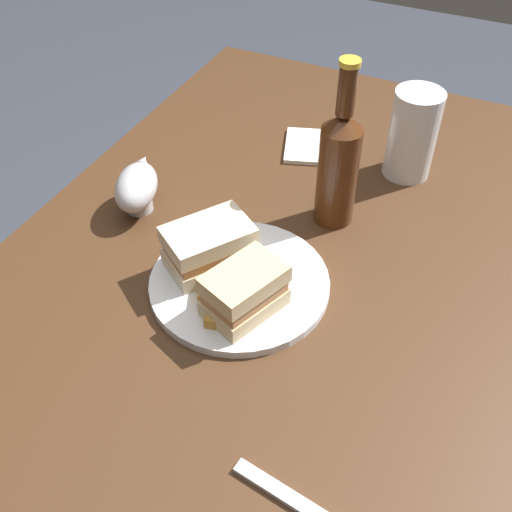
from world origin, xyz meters
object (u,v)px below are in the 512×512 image
gravy_boat (137,187)px  cider_bottle (339,164)px  plate (239,283)px  napkin (310,146)px  fork (308,510)px  pint_glass (411,139)px  sandwich_half_right (245,291)px  sandwich_half_left (209,246)px

gravy_boat → cider_bottle: (0.11, -0.29, 0.06)m
plate → napkin: (0.37, 0.04, -0.00)m
napkin → fork: size_ratio=0.61×
gravy_boat → napkin: 0.34m
pint_glass → napkin: bearing=90.4°
gravy_boat → fork: (-0.35, -0.43, -0.04)m
sandwich_half_right → gravy_boat: size_ratio=0.95×
pint_glass → cider_bottle: 0.19m
sandwich_half_right → cider_bottle: (0.25, -0.04, 0.06)m
sandwich_half_left → fork: bearing=-136.1°
pint_glass → cider_bottle: cider_bottle is taller
sandwich_half_right → cider_bottle: 0.26m
sandwich_half_left → pint_glass: (0.36, -0.19, 0.02)m
plate → cider_bottle: (0.20, -0.07, 0.10)m
pint_glass → napkin: 0.19m
sandwich_half_right → gravy_boat: sandwich_half_right is taller
plate → cider_bottle: size_ratio=0.95×
napkin → fork: napkin is taller
plate → sandwich_half_left: sandwich_half_left is taller
sandwich_half_left → pint_glass: size_ratio=0.93×
gravy_boat → cider_bottle: 0.32m
cider_bottle → napkin: cider_bottle is taller
plate → gravy_boat: bearing=68.5°
plate → sandwich_half_left: 0.07m
napkin → sandwich_half_left: bearing=177.6°
pint_glass → gravy_boat: bearing=127.8°
plate → sandwich_half_right: sandwich_half_right is taller
sandwich_half_left → napkin: 0.36m
cider_bottle → fork: 0.49m
cider_bottle → fork: size_ratio=1.49×
gravy_boat → sandwich_half_left: bearing=-113.9°
sandwich_half_left → cider_bottle: 0.23m
plate → sandwich_half_right: size_ratio=2.08×
plate → sandwich_half_right: bearing=-145.9°
plate → gravy_boat: 0.24m
pint_glass → gravy_boat: pint_glass is taller
cider_bottle → pint_glass: bearing=-23.0°
sandwich_half_right → pint_glass: pint_glass is taller
pint_glass → sandwich_half_right: bearing=165.3°
sandwich_half_left → plate: bearing=-103.1°
sandwich_half_left → gravy_boat: size_ratio=1.10×
napkin → plate: bearing=-174.1°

